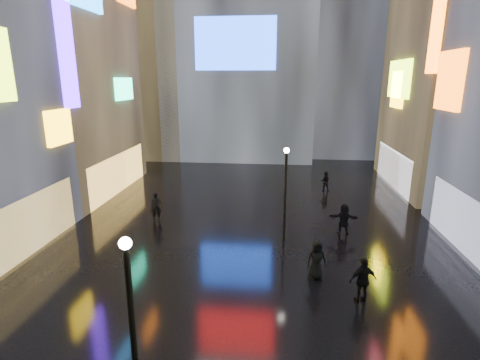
# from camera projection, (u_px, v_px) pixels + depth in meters

# --- Properties ---
(ground) EXTENTS (140.00, 140.00, 0.00)m
(ground) POSITION_uv_depth(u_px,v_px,m) (253.00, 224.00, 23.07)
(ground) COLOR black
(ground) RESTS_ON ground
(building_left_far) EXTENTS (10.28, 12.00, 22.00)m
(building_left_far) POSITION_uv_depth(u_px,v_px,m) (44.00, 46.00, 27.52)
(building_left_far) COLOR black
(building_left_far) RESTS_ON ground
(tower_flank_right) EXTENTS (12.00, 12.00, 34.00)m
(tower_flank_right) POSITION_uv_depth(u_px,v_px,m) (348.00, 3.00, 42.70)
(tower_flank_right) COLOR black
(tower_flank_right) RESTS_ON ground
(tower_flank_left) EXTENTS (10.00, 10.00, 26.00)m
(tower_flank_left) POSITION_uv_depth(u_px,v_px,m) (144.00, 39.00, 42.16)
(tower_flank_left) COLOR black
(tower_flank_left) RESTS_ON ground
(lamp_near) EXTENTS (0.30, 0.30, 5.20)m
(lamp_near) POSITION_uv_depth(u_px,v_px,m) (132.00, 323.00, 9.09)
(lamp_near) COLOR black
(lamp_near) RESTS_ON ground
(lamp_far) EXTENTS (0.30, 0.30, 5.20)m
(lamp_far) POSITION_uv_depth(u_px,v_px,m) (285.00, 189.00, 20.20)
(lamp_far) COLOR black
(lamp_far) RESTS_ON ground
(pedestrian_3) EXTENTS (1.20, 0.73, 1.92)m
(pedestrian_3) POSITION_uv_depth(u_px,v_px,m) (363.00, 280.00, 14.83)
(pedestrian_3) COLOR black
(pedestrian_3) RESTS_ON ground
(pedestrian_4) EXTENTS (0.96, 0.70, 1.80)m
(pedestrian_4) POSITION_uv_depth(u_px,v_px,m) (317.00, 260.00, 16.62)
(pedestrian_4) COLOR black
(pedestrian_4) RESTS_ON ground
(pedestrian_5) EXTENTS (1.74, 0.68, 1.83)m
(pedestrian_5) POSITION_uv_depth(u_px,v_px,m) (344.00, 219.00, 21.38)
(pedestrian_5) COLOR black
(pedestrian_5) RESTS_ON ground
(pedestrian_6) EXTENTS (0.76, 0.60, 1.83)m
(pedestrian_6) POSITION_uv_depth(u_px,v_px,m) (156.00, 207.00, 23.45)
(pedestrian_6) COLOR black
(pedestrian_6) RESTS_ON ground
(pedestrian_7) EXTENTS (0.85, 0.71, 1.56)m
(pedestrian_7) POSITION_uv_depth(u_px,v_px,m) (325.00, 181.00, 29.80)
(pedestrian_7) COLOR black
(pedestrian_7) RESTS_ON ground
(umbrella_2) EXTENTS (0.97, 0.96, 0.83)m
(umbrella_2) POSITION_uv_depth(u_px,v_px,m) (318.00, 232.00, 16.28)
(umbrella_2) COLOR black
(umbrella_2) RESTS_ON pedestrian_4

